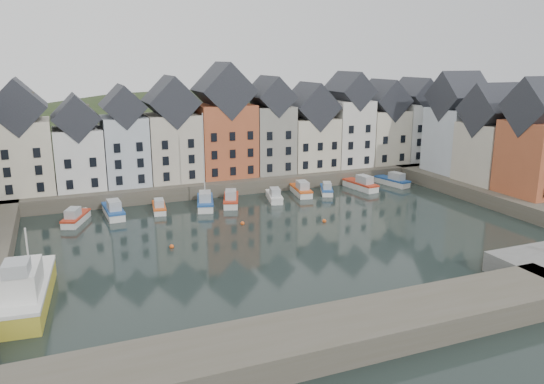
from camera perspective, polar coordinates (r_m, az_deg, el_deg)
ground at (r=61.20m, az=2.84°, el=-5.20°), size 260.00×260.00×0.00m
far_quay at (r=87.96m, az=-5.45°, el=1.47°), size 90.00×16.00×2.00m
right_quay at (r=84.97m, az=25.15°, el=-0.29°), size 14.00×54.00×2.00m
near_wall at (r=38.74m, az=3.24°, el=-15.77°), size 50.00×6.00×2.00m
hillside at (r=117.39m, az=-8.95°, el=-4.98°), size 153.60×70.40×64.00m
far_terrace at (r=85.66m, az=-3.12°, el=6.53°), size 72.37×8.16×17.78m
right_terrace at (r=86.25m, az=22.80°, el=5.52°), size 8.30×24.25×16.36m
mooring_buoys at (r=64.37m, az=-2.42°, el=-4.06°), size 20.50×5.50×0.50m
boat_a at (r=71.52m, az=-20.38°, el=-2.63°), size 3.99×6.29×2.32m
boat_b at (r=72.93m, az=-16.68°, el=-1.94°), size 2.43×6.86×2.60m
boat_c at (r=73.72m, az=-12.05°, el=-1.61°), size 2.33×5.50×2.05m
boat_d at (r=74.54m, az=-7.20°, el=-1.02°), size 3.85×7.29×13.33m
boat_e at (r=75.64m, az=-4.43°, el=-0.82°), size 4.06×6.82×2.50m
boat_f at (r=77.63m, az=0.25°, el=-0.45°), size 3.04×5.97×2.20m
boat_g at (r=81.06m, az=3.14°, el=0.22°), size 2.98×6.69×2.48m
boat_h at (r=82.20m, az=5.89°, el=0.28°), size 3.65×5.54×2.05m
boat_i at (r=85.40m, az=9.57°, el=0.80°), size 2.97×6.99×2.60m
boat_j at (r=89.23m, az=12.89°, el=1.18°), size 3.28×6.61×2.43m
large_vessel at (r=49.37m, az=-24.89°, el=-9.59°), size 4.58×12.71×6.48m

